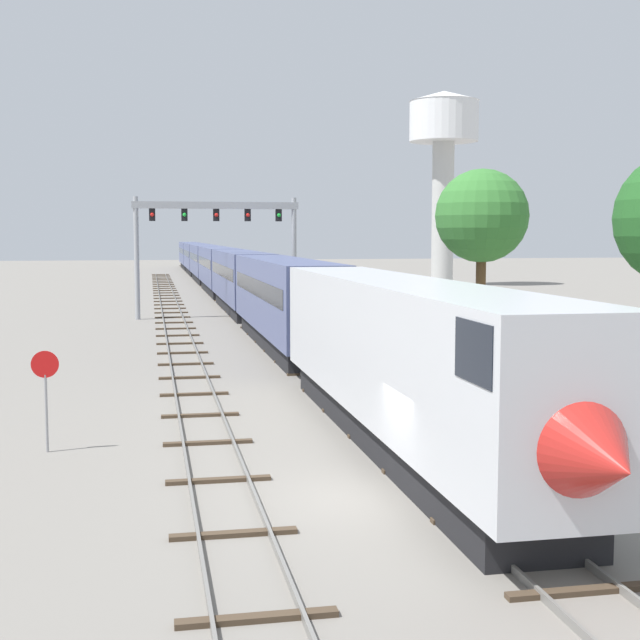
{
  "coord_description": "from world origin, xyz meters",
  "views": [
    {
      "loc": [
        -5.07,
        -19.3,
        6.09
      ],
      "look_at": [
        1.0,
        12.0,
        3.0
      ],
      "focal_mm": 49.27,
      "sensor_mm": 36.0,
      "label": 1
    }
  ],
  "objects_px": {
    "signal_gantry": "(216,230)",
    "passenger_train": "(218,268)",
    "water_tower": "(444,139)",
    "trackside_tree_left": "(482,217)",
    "stop_sign": "(46,386)"
  },
  "relations": [
    {
      "from": "stop_sign",
      "to": "water_tower",
      "type": "bearing_deg",
      "value": 63.64
    },
    {
      "from": "passenger_train",
      "to": "signal_gantry",
      "type": "relative_size",
      "value": 13.24
    },
    {
      "from": "signal_gantry",
      "to": "stop_sign",
      "type": "height_order",
      "value": "signal_gantry"
    },
    {
      "from": "signal_gantry",
      "to": "passenger_train",
      "type": "bearing_deg",
      "value": 85.51
    },
    {
      "from": "water_tower",
      "to": "stop_sign",
      "type": "distance_m",
      "value": 85.5
    },
    {
      "from": "signal_gantry",
      "to": "trackside_tree_left",
      "type": "distance_m",
      "value": 22.58
    },
    {
      "from": "water_tower",
      "to": "signal_gantry",
      "type": "bearing_deg",
      "value": -129.48
    },
    {
      "from": "signal_gantry",
      "to": "trackside_tree_left",
      "type": "relative_size",
      "value": 1.24
    },
    {
      "from": "signal_gantry",
      "to": "water_tower",
      "type": "height_order",
      "value": "water_tower"
    },
    {
      "from": "signal_gantry",
      "to": "stop_sign",
      "type": "distance_m",
      "value": 40.42
    },
    {
      "from": "passenger_train",
      "to": "trackside_tree_left",
      "type": "relative_size",
      "value": 16.4
    },
    {
      "from": "water_tower",
      "to": "trackside_tree_left",
      "type": "height_order",
      "value": "water_tower"
    },
    {
      "from": "passenger_train",
      "to": "trackside_tree_left",
      "type": "bearing_deg",
      "value": -76.64
    },
    {
      "from": "water_tower",
      "to": "trackside_tree_left",
      "type": "xyz_separation_m",
      "value": [
        -16.21,
        -54.1,
        -10.34
      ]
    },
    {
      "from": "passenger_train",
      "to": "stop_sign",
      "type": "height_order",
      "value": "passenger_train"
    }
  ]
}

